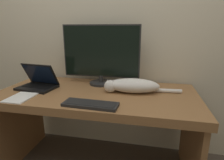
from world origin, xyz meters
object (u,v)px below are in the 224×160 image
Objects in this scene: laptop at (38,83)px; cat at (132,85)px; external_keyboard at (90,104)px; monitor at (101,55)px.

cat is (0.80, 0.06, 0.01)m from laptop.
cat is (0.24, 0.33, 0.05)m from external_keyboard.
external_keyboard is at bearing -129.68° from cat.
monitor is 2.11× the size of laptop.
external_keyboard is 0.61× the size of cat.
external_keyboard is at bearing -83.19° from monitor.
monitor is 1.85× the size of external_keyboard.
monitor is at bearing 145.88° from cat.
laptop is at bearing -154.84° from monitor.
monitor is 0.59m from laptop.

